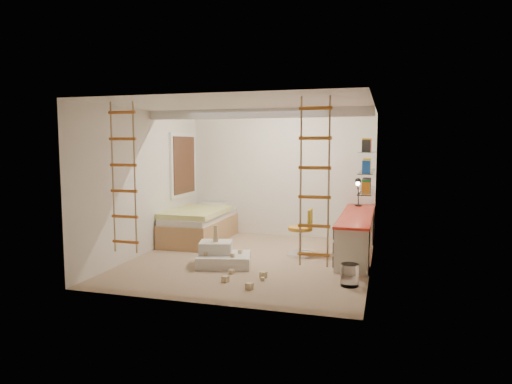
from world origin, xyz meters
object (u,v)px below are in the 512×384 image
(desk, at_px, (356,233))
(play_platform, at_px, (222,256))
(bed, at_px, (200,225))
(swivel_chair, at_px, (301,238))

(desk, bearing_deg, play_platform, -147.64)
(bed, xyz_separation_m, play_platform, (1.11, -1.69, -0.18))
(swivel_chair, height_order, play_platform, swivel_chair)
(play_platform, bearing_deg, bed, 123.31)
(bed, bearing_deg, swivel_chair, -16.75)
(desk, relative_size, bed, 1.40)
(swivel_chair, distance_m, play_platform, 1.54)
(desk, bearing_deg, bed, 173.51)
(desk, height_order, bed, desk)
(swivel_chair, xyz_separation_m, play_platform, (-1.15, -1.01, -0.16))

